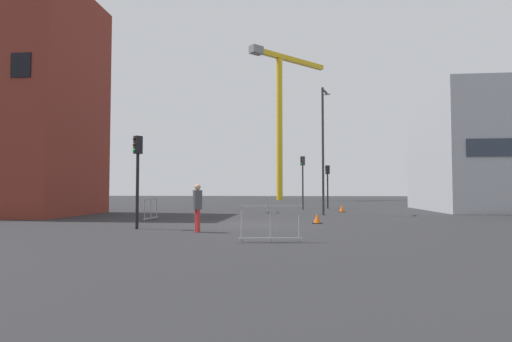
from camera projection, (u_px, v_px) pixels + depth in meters
The scene contains 14 objects.
ground at pixel (246, 224), 18.13m from camera, with size 160.00×160.00×0.00m, color #28282B.
brick_building at pixel (27, 103), 25.10m from camera, with size 7.25×7.31×13.60m.
office_block at pixel (502, 151), 30.13m from camera, with size 10.81×10.46×8.75m.
construction_crane at pixel (281, 104), 61.06m from camera, with size 11.12×10.94×21.90m.
streetlamp_tall at pixel (323, 141), 25.12m from camera, with size 0.65×1.40×7.76m.
traffic_light_far at pixel (138, 166), 16.14m from camera, with size 0.36×0.38×3.64m.
traffic_light_corner at pixel (327, 179), 33.50m from camera, with size 0.39×0.34×3.50m.
traffic_light_crosswalk at pixel (303, 174), 31.76m from camera, with size 0.37×0.37×4.11m.
pedestrian_walking at pixel (198, 204), 14.85m from camera, with size 0.34×0.34×1.74m.
safety_barrier_left_run at pixel (151, 209), 20.72m from camera, with size 0.09×1.85×1.08m.
safety_barrier_front at pixel (270, 223), 12.02m from camera, with size 1.86×0.28×1.08m.
safety_barrier_rear at pixel (267, 204), 27.50m from camera, with size 0.14×1.93×1.08m.
traffic_cone_by_barrier at pixel (317, 219), 18.70m from camera, with size 0.46×0.46×0.46m.
traffic_cone_on_verge at pixel (342, 209), 28.12m from camera, with size 0.49×0.49×0.50m.
Camera 1 is at (2.22, -18.09, 1.54)m, focal length 28.92 mm.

